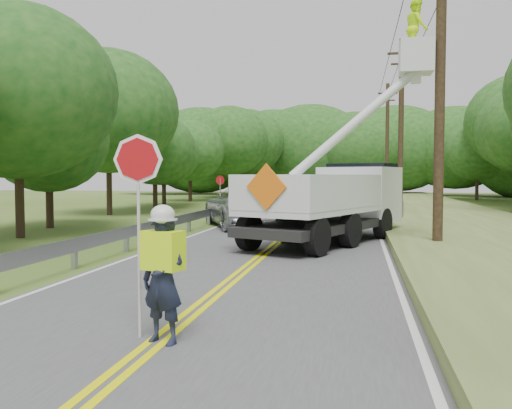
# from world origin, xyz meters

# --- Properties ---
(ground) EXTENTS (140.00, 140.00, 0.00)m
(ground) POSITION_xyz_m (0.00, 0.00, 0.00)
(ground) COLOR #375317
(ground) RESTS_ON ground
(road) EXTENTS (7.20, 96.00, 0.03)m
(road) POSITION_xyz_m (0.00, 14.00, 0.01)
(road) COLOR #474649
(road) RESTS_ON ground
(guardrail) EXTENTS (0.18, 48.00, 0.77)m
(guardrail) POSITION_xyz_m (-4.02, 14.91, 0.55)
(guardrail) COLOR gray
(guardrail) RESTS_ON ground
(utility_poles) EXTENTS (1.60, 43.30, 10.00)m
(utility_poles) POSITION_xyz_m (5.00, 17.02, 5.27)
(utility_poles) COLOR black
(utility_poles) RESTS_ON ground
(tall_grass_verge) EXTENTS (7.00, 96.00, 0.30)m
(tall_grass_verge) POSITION_xyz_m (7.10, 14.00, 0.15)
(tall_grass_verge) COLOR #54672E
(tall_grass_verge) RESTS_ON ground
(treeline_left) EXTENTS (10.33, 54.34, 9.49)m
(treeline_left) POSITION_xyz_m (-10.36, 28.33, 5.33)
(treeline_left) COLOR #332319
(treeline_left) RESTS_ON ground
(treeline_horizon) EXTENTS (57.35, 15.55, 12.55)m
(treeline_horizon) POSITION_xyz_m (2.22, 56.14, 5.50)
(treeline_horizon) COLOR #154716
(treeline_horizon) RESTS_ON ground
(flagger) EXTENTS (1.12, 0.58, 2.80)m
(flagger) POSITION_xyz_m (0.09, -1.18, 1.02)
(flagger) COLOR #191E33
(flagger) RESTS_ON road
(bucket_truck) EXTENTS (5.82, 8.13, 7.46)m
(bucket_truck) POSITION_xyz_m (2.18, 10.98, 1.67)
(bucket_truck) COLOR black
(bucket_truck) RESTS_ON road
(suv_silver) EXTENTS (5.30, 6.95, 1.75)m
(suv_silver) POSITION_xyz_m (-2.27, 15.48, 0.90)
(suv_silver) COLOR silver
(suv_silver) RESTS_ON road
(suv_darkgrey) EXTENTS (2.25, 5.18, 1.48)m
(suv_darkgrey) POSITION_xyz_m (-2.01, 26.10, 0.76)
(suv_darkgrey) COLOR #34383B
(suv_darkgrey) RESTS_ON road
(stop_sign_permanent) EXTENTS (0.42, 0.29, 2.28)m
(stop_sign_permanent) POSITION_xyz_m (-4.45, 19.42, 1.49)
(stop_sign_permanent) COLOR gray
(stop_sign_permanent) RESTS_ON ground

